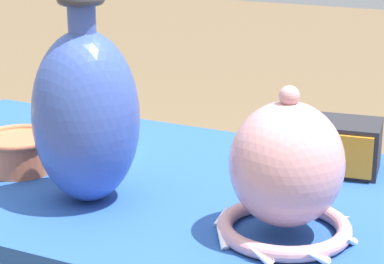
% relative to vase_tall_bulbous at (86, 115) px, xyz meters
% --- Properties ---
extents(display_table, '(1.22, 0.60, 0.71)m').
position_rel_vase_tall_bulbous_xyz_m(display_table, '(0.10, 0.10, -0.22)').
color(display_table, '#38383D').
rests_on(display_table, ground_plane).
extents(vase_tall_bulbous, '(0.16, 0.16, 0.32)m').
position_rel_vase_tall_bulbous_xyz_m(vase_tall_bulbous, '(0.00, 0.00, 0.00)').
color(vase_tall_bulbous, '#3851A8').
rests_on(vase_tall_bulbous, display_table).
extents(vase_dome_bell, '(0.20, 0.20, 0.22)m').
position_rel_vase_tall_bulbous_xyz_m(vase_dome_bell, '(0.31, 0.01, -0.05)').
color(vase_dome_bell, '#D19399').
rests_on(vase_dome_bell, display_table).
extents(mosaic_tile_box, '(0.13, 0.12, 0.09)m').
position_rel_vase_tall_bulbous_xyz_m(mosaic_tile_box, '(0.32, 0.30, -0.09)').
color(mosaic_tile_box, '#232328').
rests_on(mosaic_tile_box, display_table).
extents(pot_squat_porcelain, '(0.13, 0.13, 0.05)m').
position_rel_vase_tall_bulbous_xyz_m(pot_squat_porcelain, '(-0.12, 0.20, -0.11)').
color(pot_squat_porcelain, white).
rests_on(pot_squat_porcelain, display_table).
extents(cup_wide_terracotta, '(0.13, 0.13, 0.06)m').
position_rel_vase_tall_bulbous_xyz_m(cup_wide_terracotta, '(-0.18, 0.06, -0.10)').
color(cup_wide_terracotta, '#BC6642').
rests_on(cup_wide_terracotta, display_table).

